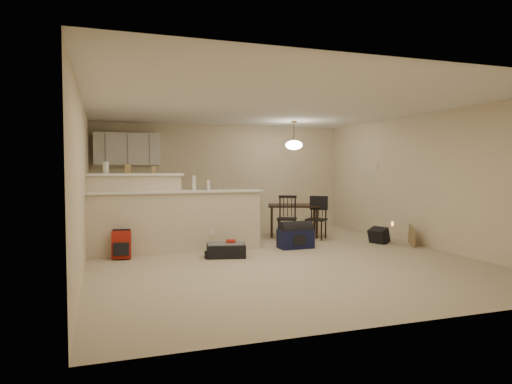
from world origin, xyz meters
name	(u,v)px	position (x,y,z in m)	size (l,w,h in m)	color
room	(275,182)	(0.00, 0.00, 1.25)	(7.00, 7.02, 2.50)	#BCAD90
breakfast_bar	(161,218)	(-1.76, 0.98, 0.61)	(3.08, 0.58, 1.39)	beige
upper_cabinets	(127,149)	(-2.20, 3.32, 1.90)	(1.40, 0.34, 0.70)	white
kitchen_counter	(138,215)	(-2.00, 3.19, 0.45)	(1.80, 0.60, 0.90)	white
thermostat	(376,167)	(2.98, 1.55, 1.50)	(0.02, 0.12, 0.12)	beige
jar	(106,168)	(-2.67, 1.12, 1.49)	(0.10, 0.10, 0.20)	silver
cereal_box	(128,169)	(-2.31, 1.12, 1.47)	(0.10, 0.07, 0.16)	olive
small_box	(154,170)	(-1.87, 1.12, 1.45)	(0.08, 0.06, 0.12)	olive
bottle_a	(194,183)	(-1.19, 0.90, 1.22)	(0.07, 0.07, 0.26)	silver
bottle_b	(209,185)	(-0.93, 0.90, 1.18)	(0.06, 0.06, 0.18)	silver
dining_table	(294,208)	(1.21, 2.01, 0.60)	(1.29, 1.08, 0.69)	black
pendant_lamp	(294,145)	(1.21, 2.01, 1.99)	(0.36, 0.36, 0.62)	brown
dining_chair_near	(287,218)	(0.90, 1.63, 0.45)	(0.40, 0.38, 0.91)	black
dining_chair_far	(316,218)	(1.49, 1.45, 0.44)	(0.38, 0.36, 0.88)	black
suitcase	(226,251)	(-0.80, 0.21, 0.11)	(0.64, 0.41, 0.22)	black
red_backpack	(121,245)	(-2.45, 0.61, 0.23)	(0.30, 0.19, 0.45)	#A91F13
navy_duffel	(295,239)	(0.64, 0.61, 0.17)	(0.63, 0.34, 0.34)	#121639
black_daypack	(379,236)	(2.41, 0.57, 0.15)	(0.34, 0.24, 0.30)	black
cardboard_sheet	(412,237)	(2.80, 0.06, 0.18)	(0.47, 0.02, 0.36)	olive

